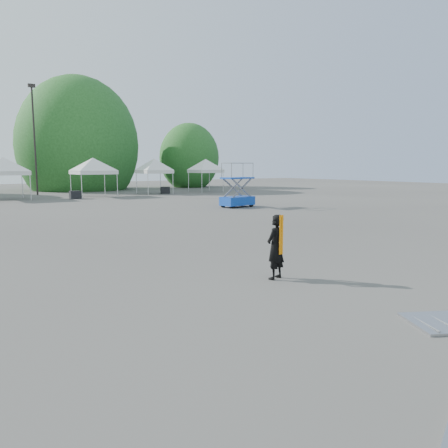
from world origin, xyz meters
TOP-DOWN VIEW (x-y plane):
  - ground at (0.00, 0.00)m, footprint 120.00×120.00m
  - light_pole_east at (3.00, 32.00)m, footprint 0.60×0.25m
  - tree_mid_e at (9.00, 39.00)m, footprint 5.12×5.12m
  - tree_far_e at (22.00, 37.00)m, footprint 3.84×3.84m
  - tent_e at (-0.33, 27.64)m, footprint 4.75×4.75m
  - tent_f at (6.55, 27.08)m, footprint 4.57×4.57m
  - tent_g at (12.56, 27.59)m, footprint 3.90×3.90m
  - tent_h at (18.41, 27.69)m, footprint 3.92×3.92m
  - man at (0.85, -2.60)m, footprint 0.65×0.53m
  - scissor_lift at (10.92, 12.31)m, footprint 2.32×1.38m
  - crate_mid at (4.47, 25.50)m, footprint 0.85×0.67m
  - crate_east at (13.45, 27.16)m, footprint 1.02×0.91m

SIDE VIEW (x-z plane):
  - ground at x=0.00m, z-range 0.00..0.00m
  - crate_mid at x=4.47m, z-range 0.00..0.65m
  - crate_east at x=13.45m, z-range 0.00..0.66m
  - man at x=0.85m, z-range 0.00..1.54m
  - scissor_lift at x=10.92m, z-range 0.01..2.85m
  - tent_g at x=12.56m, z-range 1.12..5.00m
  - tent_h at x=18.41m, z-range 1.12..5.00m
  - tent_f at x=6.55m, z-range 1.12..5.00m
  - tent_e at x=-0.33m, z-range 1.12..5.00m
  - tree_far_e at x=22.00m, z-range 0.70..6.55m
  - tree_mid_e at x=9.00m, z-range 0.94..8.74m
  - light_pole_east at x=3.00m, z-range 0.62..10.42m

